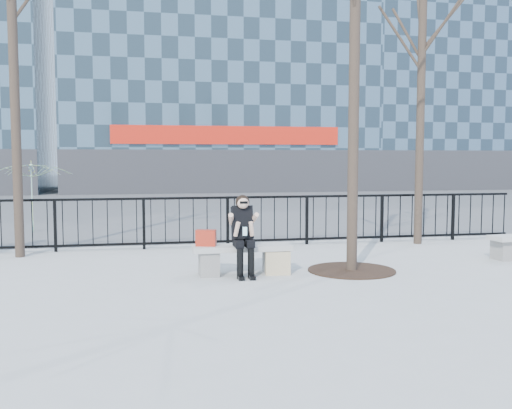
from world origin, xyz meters
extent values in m
plane|color=#9D9D98|center=(0.00, 0.00, 0.00)|extent=(120.00, 120.00, 0.00)
cube|color=#474747|center=(0.00, 15.00, 0.00)|extent=(60.00, 23.00, 0.01)
cube|color=black|center=(0.00, 3.00, 1.08)|extent=(14.00, 0.05, 0.05)
cube|color=black|center=(0.00, 3.00, 0.12)|extent=(14.00, 0.05, 0.05)
cube|color=#2D2D30|center=(3.00, 21.96, 1.20)|extent=(18.00, 0.08, 2.40)
cube|color=#AF180B|center=(3.00, 21.90, 3.20)|extent=(12.60, 0.12, 1.00)
cube|color=#466071|center=(20.00, 27.00, 10.00)|extent=(16.00, 10.00, 20.00)
cube|color=#2D2D30|center=(20.00, 21.96, 1.20)|extent=(16.00, 0.08, 2.40)
cylinder|color=black|center=(1.90, -0.10, 3.75)|extent=(0.18, 0.18, 7.50)
cylinder|color=black|center=(-4.00, 2.50, 3.25)|extent=(0.18, 0.18, 6.50)
cylinder|color=black|center=(4.50, 2.60, 3.50)|extent=(0.18, 0.18, 7.00)
cylinder|color=black|center=(1.90, -0.10, 0.01)|extent=(1.50, 1.50, 0.02)
cube|color=slate|center=(-0.55, 0.00, 0.20)|extent=(0.32, 0.38, 0.40)
cube|color=slate|center=(0.55, 0.00, 0.20)|extent=(0.32, 0.38, 0.40)
cube|color=gray|center=(0.00, 0.00, 0.45)|extent=(1.65, 0.46, 0.09)
cube|color=slate|center=(5.13, 0.38, 0.19)|extent=(0.30, 0.36, 0.38)
cube|color=#A42414|center=(-0.60, 0.02, 0.62)|extent=(0.36, 0.24, 0.27)
cube|color=beige|center=(0.58, -0.17, 0.20)|extent=(0.43, 0.20, 0.39)
imported|color=#E6FB37|center=(-4.44, 6.35, 0.94)|extent=(2.65, 2.67, 1.88)
camera|label=1|loc=(-1.59, -9.28, 1.94)|focal=40.00mm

